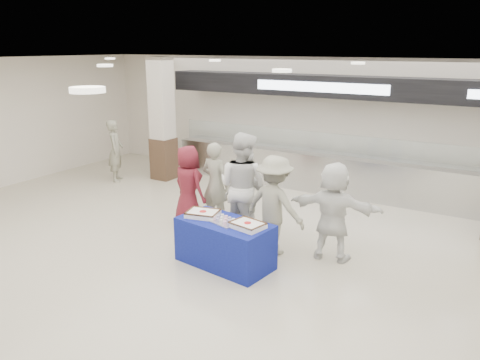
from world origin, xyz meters
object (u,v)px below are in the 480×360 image
Objects in this scene: cupcake_tray at (225,221)px; chef_tall at (243,187)px; display_table at (225,243)px; civilian_maroon at (189,186)px; sheet_cake_left at (203,213)px; soldier_bg at (116,151)px; soldier_b at (274,206)px; sheet_cake_right at (248,225)px; civilian_white at (333,211)px; chef_short at (247,198)px; soldier_a at (215,184)px.

chef_tall reaches higher than cupcake_tray.
display_table is 0.78× the size of chef_tall.
civilian_maroon is 1.29m from chef_tall.
sheet_cake_left is 0.36× the size of civilian_maroon.
civilian_maroon is 3.89m from soldier_bg.
sheet_cake_right is at bearing 94.79° from soldier_b.
chef_tall is 1.74m from civilian_white.
sheet_cake_left is 1.22m from soldier_b.
cupcake_tray is (-0.41, 0.00, -0.01)m from sheet_cake_right.
soldier_b is 1.03× the size of civilian_white.
soldier_a is at bearing -27.44° from chef_short.
civilian_white reaches higher than sheet_cake_right.
chef_tall is (-0.32, 1.11, 0.62)m from display_table.
civilian_maroon reaches higher than cupcake_tray.
civilian_maroon is at bearing -7.13° from civilian_white.
soldier_bg is at bearing -12.10° from soldier_b.
soldier_a is 1.03× the size of soldier_bg.
sheet_cake_left reaches higher than display_table.
soldier_a is at bearing -18.80° from chef_tall.
chef_tall is 1.19× the size of civilian_white.
soldier_bg reaches higher than sheet_cake_left.
sheet_cake_right is at bearing -0.51° from cupcake_tray.
cupcake_tray is 0.96m from soldier_b.
display_table is 2.02m from civilian_maroon.
soldier_bg reaches higher than chef_short.
sheet_cake_left is 1.05× the size of sheet_cake_right.
civilian_maroon is at bearing 143.74° from cupcake_tray.
chef_tall is at bearing 113.84° from display_table.
chef_short is (-0.30, 1.23, 0.37)m from display_table.
display_table is at bearing -152.54° from soldier_bg.
chef_tall is 0.28m from chef_short.
chef_tall reaches higher than soldier_b.
soldier_b reaches higher than soldier_bg.
civilian_white is (2.57, -0.35, 0.01)m from soldier_a.
display_table is 1.86m from civilian_white.
civilian_white is at bearing -155.91° from soldier_b.
civilian_white is (3.01, -0.05, 0.04)m from civilian_maroon.
civilian_white reaches higher than cupcake_tray.
soldier_bg is at bearing -29.37° from chef_short.
chef_short is at bearing -161.61° from civilian_maroon.
soldier_bg is at bearing 152.04° from cupcake_tray.
cupcake_tray is at bearing 92.74° from chef_short.
sheet_cake_left is 1.22m from chef_short.
soldier_bg is at bearing 153.78° from sheet_cake_right.
chef_short is (0.14, 1.21, -0.06)m from sheet_cake_left.
soldier_b reaches higher than sheet_cake_left.
soldier_bg is at bearing -14.50° from chef_tall.
soldier_b reaches higher than sheet_cake_right.
chef_short is at bearing 111.41° from display_table.
soldier_bg is (-4.86, 1.49, 0.07)m from chef_short.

